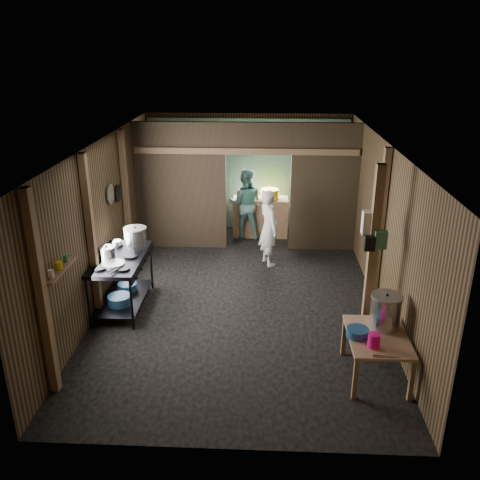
# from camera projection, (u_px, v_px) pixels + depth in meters

# --- Properties ---
(floor) EXTENTS (4.50, 7.00, 0.00)m
(floor) POSITION_uv_depth(u_px,v_px,m) (241.00, 296.00, 8.65)
(floor) COLOR black
(floor) RESTS_ON ground
(ceiling) EXTENTS (4.50, 7.00, 0.00)m
(ceiling) POSITION_uv_depth(u_px,v_px,m) (241.00, 143.00, 7.70)
(ceiling) COLOR #3A3938
(ceiling) RESTS_ON ground
(wall_back) EXTENTS (4.50, 0.00, 2.60)m
(wall_back) POSITION_uv_depth(u_px,v_px,m) (248.00, 172.00, 11.43)
(wall_back) COLOR brown
(wall_back) RESTS_ON ground
(wall_front) EXTENTS (4.50, 0.00, 2.60)m
(wall_front) POSITION_uv_depth(u_px,v_px,m) (224.00, 345.00, 4.92)
(wall_front) COLOR brown
(wall_front) RESTS_ON ground
(wall_left) EXTENTS (0.00, 7.00, 2.60)m
(wall_left) POSITION_uv_depth(u_px,v_px,m) (103.00, 222.00, 8.28)
(wall_left) COLOR brown
(wall_left) RESTS_ON ground
(wall_right) EXTENTS (0.00, 7.00, 2.60)m
(wall_right) POSITION_uv_depth(u_px,v_px,m) (382.00, 226.00, 8.07)
(wall_right) COLOR brown
(wall_right) RESTS_ON ground
(partition_left) EXTENTS (1.85, 0.10, 2.60)m
(partition_left) POSITION_uv_depth(u_px,v_px,m) (181.00, 187.00, 10.28)
(partition_left) COLOR #403422
(partition_left) RESTS_ON floor
(partition_right) EXTENTS (1.35, 0.10, 2.60)m
(partition_right) POSITION_uv_depth(u_px,v_px,m) (324.00, 188.00, 10.15)
(partition_right) COLOR #403422
(partition_right) RESTS_ON floor
(partition_header) EXTENTS (1.30, 0.10, 0.60)m
(partition_header) POSITION_uv_depth(u_px,v_px,m) (259.00, 138.00, 9.85)
(partition_header) COLOR #403422
(partition_header) RESTS_ON wall_back
(turquoise_panel) EXTENTS (4.40, 0.06, 2.50)m
(turquoise_panel) POSITION_uv_depth(u_px,v_px,m) (248.00, 175.00, 11.39)
(turquoise_panel) COLOR #76AAA8
(turquoise_panel) RESTS_ON wall_back
(back_counter) EXTENTS (1.20, 0.50, 0.85)m
(back_counter) POSITION_uv_depth(u_px,v_px,m) (260.00, 217.00, 11.22)
(back_counter) COLOR #967653
(back_counter) RESTS_ON floor
(wall_clock) EXTENTS (0.20, 0.03, 0.20)m
(wall_clock) POSITION_uv_depth(u_px,v_px,m) (259.00, 146.00, 11.11)
(wall_clock) COLOR silver
(wall_clock) RESTS_ON wall_back
(post_left_a) EXTENTS (0.10, 0.12, 2.60)m
(post_left_a) POSITION_uv_depth(u_px,v_px,m) (42.00, 296.00, 5.86)
(post_left_a) COLOR #967653
(post_left_a) RESTS_ON floor
(post_left_b) EXTENTS (0.10, 0.12, 2.60)m
(post_left_b) POSITION_uv_depth(u_px,v_px,m) (92.00, 240.00, 7.53)
(post_left_b) COLOR #967653
(post_left_b) RESTS_ON floor
(post_left_c) EXTENTS (0.10, 0.12, 2.60)m
(post_left_c) POSITION_uv_depth(u_px,v_px,m) (126.00, 200.00, 9.39)
(post_left_c) COLOR #967653
(post_left_c) RESTS_ON floor
(post_right) EXTENTS (0.10, 0.12, 2.60)m
(post_right) POSITION_uv_depth(u_px,v_px,m) (380.00, 231.00, 7.89)
(post_right) COLOR #967653
(post_right) RESTS_ON floor
(post_free) EXTENTS (0.12, 0.12, 2.60)m
(post_free) POSITION_uv_depth(u_px,v_px,m) (372.00, 258.00, 6.88)
(post_free) COLOR #967653
(post_free) RESTS_ON floor
(cross_beam) EXTENTS (4.40, 0.12, 0.12)m
(cross_beam) POSITION_uv_depth(u_px,v_px,m) (246.00, 151.00, 9.90)
(cross_beam) COLOR #967653
(cross_beam) RESTS_ON wall_left
(pan_lid_big) EXTENTS (0.03, 0.34, 0.34)m
(pan_lid_big) POSITION_uv_depth(u_px,v_px,m) (111.00, 194.00, 8.52)
(pan_lid_big) COLOR #969697
(pan_lid_big) RESTS_ON wall_left
(pan_lid_small) EXTENTS (0.03, 0.30, 0.30)m
(pan_lid_small) POSITION_uv_depth(u_px,v_px,m) (118.00, 193.00, 8.93)
(pan_lid_small) COLOR black
(pan_lid_small) RESTS_ON wall_left
(wall_shelf) EXTENTS (0.14, 0.80, 0.03)m
(wall_shelf) POSITION_uv_depth(u_px,v_px,m) (60.00, 270.00, 6.28)
(wall_shelf) COLOR #967653
(wall_shelf) RESTS_ON wall_left
(jar_white) EXTENTS (0.07, 0.07, 0.10)m
(jar_white) POSITION_uv_depth(u_px,v_px,m) (51.00, 274.00, 6.03)
(jar_white) COLOR silver
(jar_white) RESTS_ON wall_shelf
(jar_yellow) EXTENTS (0.08, 0.08, 0.10)m
(jar_yellow) POSITION_uv_depth(u_px,v_px,m) (59.00, 265.00, 6.26)
(jar_yellow) COLOR #F5C500
(jar_yellow) RESTS_ON wall_shelf
(jar_green) EXTENTS (0.06, 0.06, 0.10)m
(jar_green) POSITION_uv_depth(u_px,v_px,m) (65.00, 258.00, 6.46)
(jar_green) COLOR #3B7854
(jar_green) RESTS_ON wall_shelf
(bag_white) EXTENTS (0.22, 0.15, 0.32)m
(bag_white) POSITION_uv_depth(u_px,v_px,m) (370.00, 223.00, 6.78)
(bag_white) COLOR silver
(bag_white) RESTS_ON post_free
(bag_green) EXTENTS (0.16, 0.12, 0.24)m
(bag_green) POSITION_uv_depth(u_px,v_px,m) (380.00, 239.00, 6.71)
(bag_green) COLOR #3B7854
(bag_green) RESTS_ON post_free
(bag_black) EXTENTS (0.14, 0.10, 0.20)m
(bag_black) POSITION_uv_depth(u_px,v_px,m) (370.00, 243.00, 6.72)
(bag_black) COLOR black
(bag_black) RESTS_ON post_free
(gas_range) EXTENTS (0.77, 1.50, 0.88)m
(gas_range) POSITION_uv_depth(u_px,v_px,m) (122.00, 282.00, 8.13)
(gas_range) COLOR black
(gas_range) RESTS_ON floor
(prep_table) EXTENTS (0.74, 1.02, 0.60)m
(prep_table) POSITION_uv_depth(u_px,v_px,m) (376.00, 356.00, 6.48)
(prep_table) COLOR tan
(prep_table) RESTS_ON floor
(stove_pot_large) EXTENTS (0.40, 0.40, 0.37)m
(stove_pot_large) POSITION_uv_depth(u_px,v_px,m) (136.00, 239.00, 8.26)
(stove_pot_large) COLOR #B8B7BD
(stove_pot_large) RESTS_ON gas_range
(stove_pot_med) EXTENTS (0.26, 0.26, 0.23)m
(stove_pot_med) POSITION_uv_depth(u_px,v_px,m) (107.00, 254.00, 7.85)
(stove_pot_med) COLOR #B8B7BD
(stove_pot_med) RESTS_ON gas_range
(stove_saucepan) EXTENTS (0.20, 0.20, 0.10)m
(stove_saucepan) POSITION_uv_depth(u_px,v_px,m) (117.00, 243.00, 8.37)
(stove_saucepan) COLOR #B8B7BD
(stove_saucepan) RESTS_ON gas_range
(frying_pan) EXTENTS (0.50, 0.63, 0.08)m
(frying_pan) POSITION_uv_depth(u_px,v_px,m) (113.00, 265.00, 7.63)
(frying_pan) COLOR #969697
(frying_pan) RESTS_ON gas_range
(blue_tub_front) EXTENTS (0.37, 0.37, 0.15)m
(blue_tub_front) POSITION_uv_depth(u_px,v_px,m) (119.00, 300.00, 7.99)
(blue_tub_front) COLOR navy
(blue_tub_front) RESTS_ON gas_range
(blue_tub_back) EXTENTS (0.32, 0.32, 0.13)m
(blue_tub_back) POSITION_uv_depth(u_px,v_px,m) (127.00, 287.00, 8.45)
(blue_tub_back) COLOR navy
(blue_tub_back) RESTS_ON gas_range
(stock_pot) EXTENTS (0.52, 0.52, 0.47)m
(stock_pot) POSITION_uv_depth(u_px,v_px,m) (385.00, 312.00, 6.49)
(stock_pot) COLOR #B8B7BD
(stock_pot) RESTS_ON prep_table
(wash_basin) EXTENTS (0.32, 0.32, 0.11)m
(wash_basin) POSITION_uv_depth(u_px,v_px,m) (358.00, 332.00, 6.33)
(wash_basin) COLOR navy
(wash_basin) RESTS_ON prep_table
(pink_bucket) EXTENTS (0.16, 0.16, 0.17)m
(pink_bucket) POSITION_uv_depth(u_px,v_px,m) (374.00, 340.00, 6.10)
(pink_bucket) COLOR #EA0978
(pink_bucket) RESTS_ON prep_table
(knife) EXTENTS (0.30, 0.04, 0.01)m
(knife) POSITION_uv_depth(u_px,v_px,m) (386.00, 356.00, 5.94)
(knife) COLOR #B8B7BD
(knife) RESTS_ON prep_table
(yellow_tub) EXTENTS (0.38, 0.38, 0.21)m
(yellow_tub) POSITION_uv_depth(u_px,v_px,m) (270.00, 194.00, 11.02)
(yellow_tub) COLOR #F5C500
(yellow_tub) RESTS_ON back_counter
(cook) EXTENTS (0.54, 0.64, 1.48)m
(cook) POSITION_uv_depth(u_px,v_px,m) (269.00, 228.00, 9.64)
(cook) COLOR white
(cook) RESTS_ON floor
(worker_back) EXTENTS (0.77, 0.61, 1.54)m
(worker_back) POSITION_uv_depth(u_px,v_px,m) (245.00, 204.00, 10.98)
(worker_back) COLOR #629F97
(worker_back) RESTS_ON floor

